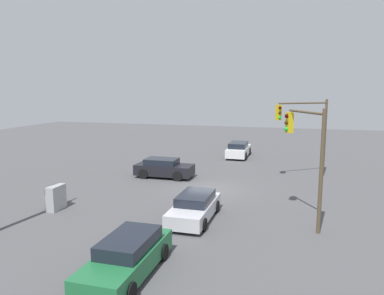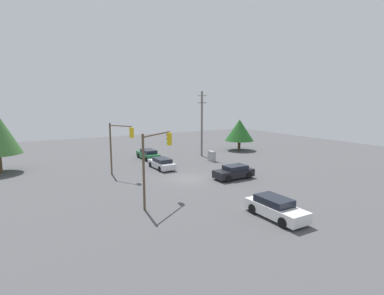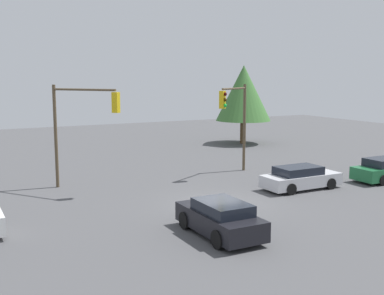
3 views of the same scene
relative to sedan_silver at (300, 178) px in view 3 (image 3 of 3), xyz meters
The scene contains 6 objects.
ground_plane 5.73m from the sedan_silver, ahead, with size 80.00×80.00×0.00m, color #4C4C4F.
sedan_silver is the anchor object (origin of this frame).
sedan_dark 9.18m from the sedan_silver, 29.99° to the left, with size 1.92×4.22×1.39m.
traffic_signal_main 12.39m from the sedan_silver, 26.50° to the right, with size 2.73×3.59×5.71m.
traffic_signal_cross 6.22m from the sedan_silver, 80.45° to the right, with size 2.92×1.87×5.65m.
tree_left 18.56m from the sedan_silver, 113.89° to the right, with size 4.99×4.99×7.14m.
Camera 3 is at (11.74, 19.51, 6.19)m, focal length 45.00 mm.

